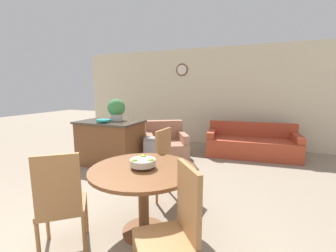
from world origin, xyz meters
The scene contains 12 objects.
wall_back centered at (0.00, 5.33, 1.35)m, with size 8.00×0.09×2.70m.
dining_table centered at (0.23, 0.95, 0.58)m, with size 1.13×1.13×0.75m.
dining_chair_near_left centered at (-0.33, 0.38, 0.55)m, with size 0.59×0.59×1.02m.
dining_chair_near_right centered at (0.80, 0.38, 0.55)m, with size 0.59×0.59×1.02m.
dining_chair_far_side centered at (0.23, 1.75, 0.55)m, with size 0.46×0.46×1.02m.
fruit_bowl centered at (0.23, 0.95, 0.81)m, with size 0.27×0.27×0.12m.
kitchen_island centered at (-1.50, 2.74, 0.46)m, with size 1.28×0.85×0.92m.
teal_bowl centered at (-1.49, 2.54, 0.96)m, with size 0.29×0.29×0.06m.
potted_plant centered at (-1.43, 2.89, 1.16)m, with size 0.37×0.37×0.45m.
trash_bin centered at (-0.60, 2.95, 0.30)m, with size 0.34×0.24×0.60m.
couch centered at (1.23, 4.49, 0.27)m, with size 2.10×1.06×0.76m.
armchair centered at (-0.59, 3.56, 0.28)m, with size 1.23×1.25×0.83m.
Camera 1 is at (1.32, -1.06, 1.57)m, focal length 24.00 mm.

